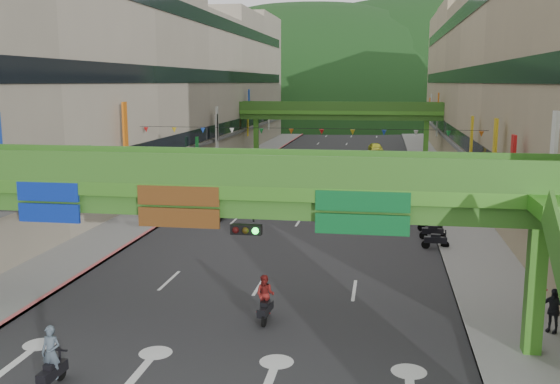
{
  "coord_description": "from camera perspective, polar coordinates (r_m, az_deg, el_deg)",
  "views": [
    {
      "loc": [
        5.63,
        -15.95,
        9.57
      ],
      "look_at": [
        0.0,
        18.0,
        3.5
      ],
      "focal_mm": 40.0,
      "sensor_mm": 36.0,
      "label": 1
    }
  ],
  "objects": [
    {
      "name": "scooter_rider_far",
      "position": [
        66.62,
        0.8,
        2.54
      ],
      "size": [
        0.78,
        1.6,
        1.85
      ],
      "color": "maroon",
      "rests_on": "ground"
    },
    {
      "name": "overpass_far",
      "position": [
        81.25,
        5.47,
        7.02
      ],
      "size": [
        28.0,
        2.2,
        7.1
      ],
      "color": "#4C9E2D",
      "rests_on": "ground"
    },
    {
      "name": "pedestrian_blue",
      "position": [
        56.78,
        13.51,
        0.93
      ],
      "size": [
        0.96,
        0.79,
        1.78
      ],
      "primitive_type": "imported",
      "rotation": [
        0.0,
        0.0,
        2.79
      ],
      "color": "#344E5E",
      "rests_on": "ground"
    },
    {
      "name": "sidewalk_right",
      "position": [
        66.85,
        13.93,
        1.54
      ],
      "size": [
        4.0,
        140.0,
        0.15
      ],
      "primitive_type": "cube",
      "color": "gray",
      "rests_on": "ground"
    },
    {
      "name": "overpass_near",
      "position": [
        22.28,
        -2.94,
        -1.31
      ],
      "size": [
        28.0,
        12.27,
        7.1
      ],
      "color": "#4C9E2D",
      "rests_on": "ground"
    },
    {
      "name": "building_row_left",
      "position": [
        70.38,
        -11.17,
        9.73
      ],
      "size": [
        12.8,
        95.0,
        19.0
      ],
      "color": "#9E937F",
      "rests_on": "ground"
    },
    {
      "name": "curb_left",
      "position": [
        68.24,
        -3.15,
        2.0
      ],
      "size": [
        0.2,
        140.0,
        0.18
      ],
      "primitive_type": "cube",
      "color": "#CC5959",
      "rests_on": "ground"
    },
    {
      "name": "pedestrian_dark",
      "position": [
        26.32,
        23.67,
        -10.18
      ],
      "size": [
        1.07,
        0.94,
        1.73
      ],
      "primitive_type": "imported",
      "rotation": [
        0.0,
        0.0,
        -0.64
      ],
      "color": "black",
      "rests_on": "ground"
    },
    {
      "name": "curb_right",
      "position": [
        66.72,
        12.3,
        1.6
      ],
      "size": [
        0.2,
        140.0,
        0.18
      ],
      "primitive_type": "cube",
      "color": "gray",
      "rests_on": "ground"
    },
    {
      "name": "parked_scooter_row",
      "position": [
        41.66,
        13.57,
        -2.83
      ],
      "size": [
        1.6,
        9.35,
        1.08
      ],
      "color": "black",
      "rests_on": "ground"
    },
    {
      "name": "bunting_string",
      "position": [
        46.44,
        2.43,
        5.53
      ],
      "size": [
        26.0,
        0.36,
        0.47
      ],
      "color": "black",
      "rests_on": "ground"
    },
    {
      "name": "road_slab",
      "position": [
        66.88,
        4.49,
        1.75
      ],
      "size": [
        18.0,
        140.0,
        0.02
      ],
      "primitive_type": "cube",
      "color": "#28282B",
      "rests_on": "ground"
    },
    {
      "name": "scooter_rider_near",
      "position": [
        21.53,
        -20.16,
        -14.19
      ],
      "size": [
        0.65,
        1.6,
        2.07
      ],
      "color": "black",
      "rests_on": "ground"
    },
    {
      "name": "car_silver",
      "position": [
        69.74,
        0.23,
        2.75
      ],
      "size": [
        2.22,
        4.79,
        1.52
      ],
      "primitive_type": "imported",
      "rotation": [
        0.0,
        0.0,
        0.14
      ],
      "color": "#9E9DA4",
      "rests_on": "ground"
    },
    {
      "name": "hill_left",
      "position": [
        177.42,
        2.74,
        6.9
      ],
      "size": [
        168.0,
        140.0,
        112.0
      ],
      "primitive_type": "ellipsoid",
      "color": "#1C4419",
      "rests_on": "ground"
    },
    {
      "name": "scooter_rider_mid",
      "position": [
        25.45,
        -1.36,
        -9.68
      ],
      "size": [
        0.83,
        1.6,
        1.95
      ],
      "color": "black",
      "rests_on": "ground"
    },
    {
      "name": "pedestrian_red",
      "position": [
        28.32,
        22.6,
        -8.75
      ],
      "size": [
        1.03,
        0.97,
        1.68
      ],
      "primitive_type": "imported",
      "rotation": [
        0.0,
        0.0,
        0.56
      ],
      "color": "red",
      "rests_on": "ground"
    },
    {
      "name": "building_row_right",
      "position": [
        67.28,
        21.1,
        9.25
      ],
      "size": [
        12.8,
        95.0,
        19.0
      ],
      "color": "gray",
      "rests_on": "ground"
    },
    {
      "name": "sidewalk_left",
      "position": [
        68.68,
        -4.7,
        2.02
      ],
      "size": [
        4.0,
        140.0,
        0.15
      ],
      "primitive_type": "cube",
      "color": "gray",
      "rests_on": "ground"
    },
    {
      "name": "scooter_rider_left",
      "position": [
        43.93,
        -5.41,
        -1.27
      ],
      "size": [
        1.02,
        1.6,
        2.03
      ],
      "color": "gray",
      "rests_on": "ground"
    },
    {
      "name": "hill_right",
      "position": [
        197.14,
        15.15,
        6.88
      ],
      "size": [
        208.0,
        176.0,
        128.0
      ],
      "primitive_type": "ellipsoid",
      "color": "#1C4419",
      "rests_on": "ground"
    },
    {
      "name": "car_yellow",
      "position": [
        85.65,
        8.74,
        3.97
      ],
      "size": [
        2.41,
        4.54,
        1.47
      ],
      "primitive_type": "imported",
      "rotation": [
        0.0,
        0.0,
        0.16
      ],
      "color": "yellow",
      "rests_on": "ground"
    }
  ]
}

